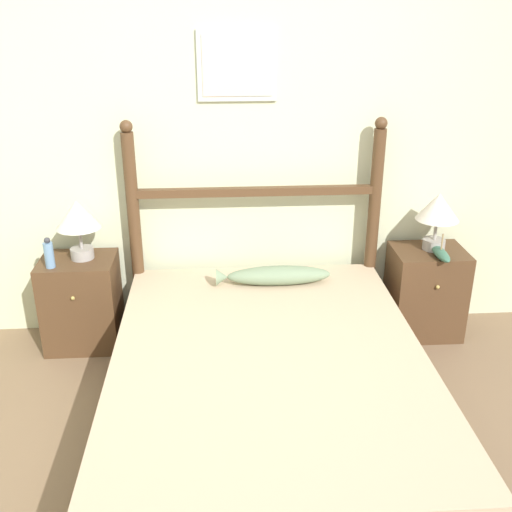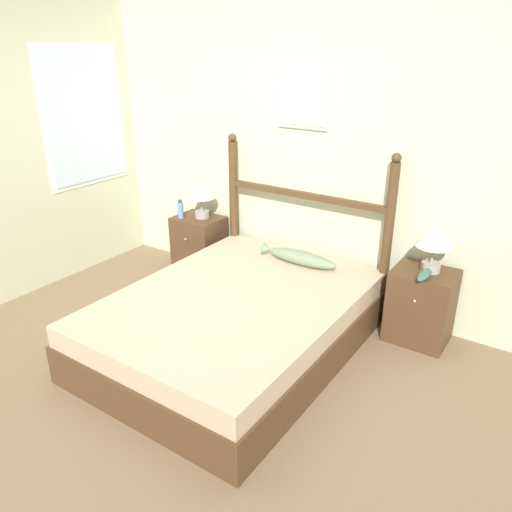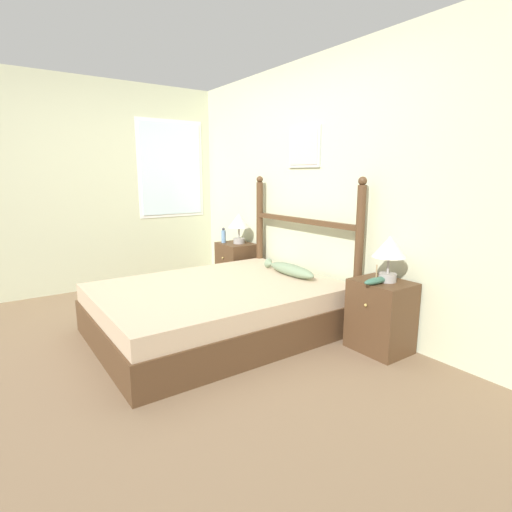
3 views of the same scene
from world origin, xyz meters
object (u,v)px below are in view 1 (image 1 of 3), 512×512
at_px(table_lamp_left, 78,218).
at_px(model_boat, 441,253).
at_px(nightstand_right, 425,292).
at_px(nightstand_left, 82,302).
at_px(bed, 269,391).
at_px(fish_pillow, 275,276).
at_px(table_lamp_right, 438,210).
at_px(bottle, 49,254).

distance_m(table_lamp_left, model_boat, 2.20).
bearing_deg(nightstand_right, model_boat, -78.91).
bearing_deg(nightstand_left, bed, -39.34).
distance_m(nightstand_right, model_boat, 0.34).
distance_m(nightstand_right, fish_pillow, 1.03).
xyz_separation_m(nightstand_left, table_lamp_left, (0.03, 0.02, 0.55)).
bearing_deg(table_lamp_right, bed, -140.72).
distance_m(bed, nightstand_left, 1.42).
relative_size(nightstand_left, bottle, 3.09).
bearing_deg(fish_pillow, model_boat, 0.96).
bearing_deg(nightstand_left, fish_pillow, -6.34).
relative_size(bed, model_boat, 8.11).
bearing_deg(fish_pillow, nightstand_right, 7.64).
height_order(nightstand_right, table_lamp_right, table_lamp_right).
bearing_deg(bottle, nightstand_right, 2.57).
height_order(nightstand_left, bottle, bottle).
xyz_separation_m(model_boat, fish_pillow, (-1.02, -0.02, -0.11)).
bearing_deg(fish_pillow, bed, -97.66).
xyz_separation_m(nightstand_left, bottle, (-0.13, -0.10, 0.38)).
xyz_separation_m(bed, bottle, (-1.23, 0.80, 0.45)).
distance_m(model_boat, fish_pillow, 1.03).
distance_m(table_lamp_right, fish_pillow, 1.09).
xyz_separation_m(nightstand_left, table_lamp_right, (2.23, 0.02, 0.55)).
relative_size(table_lamp_left, table_lamp_right, 1.00).
height_order(bed, nightstand_left, nightstand_left).
bearing_deg(table_lamp_right, nightstand_left, -179.51).
height_order(table_lamp_left, model_boat, table_lamp_left).
height_order(table_lamp_right, fish_pillow, table_lamp_right).
relative_size(table_lamp_left, bottle, 1.94).
bearing_deg(bottle, bed, -33.00).
xyz_separation_m(nightstand_left, fish_pillow, (1.20, -0.13, 0.21)).
bearing_deg(bed, nightstand_right, 39.34).
bearing_deg(nightstand_right, nightstand_left, 180.00).
xyz_separation_m(bed, model_boat, (1.12, 0.78, 0.39)).
distance_m(bed, table_lamp_left, 1.54).
bearing_deg(nightstand_left, model_boat, -3.00).
bearing_deg(nightstand_left, bottle, -140.51).
bearing_deg(table_lamp_left, table_lamp_right, -0.06).
distance_m(table_lamp_left, bottle, 0.27).
height_order(nightstand_right, table_lamp_left, table_lamp_left).
bearing_deg(fish_pillow, bottle, 178.75).
bearing_deg(bottle, table_lamp_left, 37.98).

